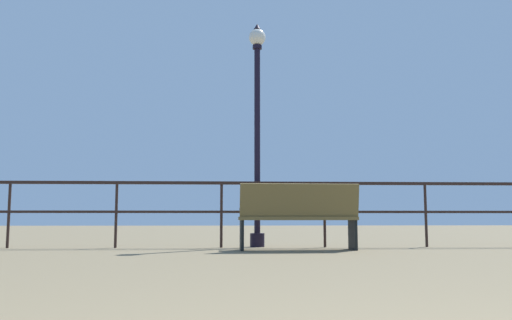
% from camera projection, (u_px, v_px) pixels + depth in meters
% --- Properties ---
extents(pier_railing, '(25.06, 0.05, 1.05)m').
position_uv_depth(pier_railing, '(273.00, 199.00, 8.47)').
color(pier_railing, black).
rests_on(pier_railing, ground_plane).
extents(bench_near_left, '(1.75, 0.64, 0.97)m').
position_uv_depth(bench_near_left, '(299.00, 213.00, 7.66)').
color(bench_near_left, brown).
rests_on(bench_near_left, ground_plane).
extents(lamppost_center, '(0.29, 0.29, 3.77)m').
position_uv_depth(lamppost_center, '(257.00, 117.00, 8.77)').
color(lamppost_center, black).
rests_on(lamppost_center, ground_plane).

